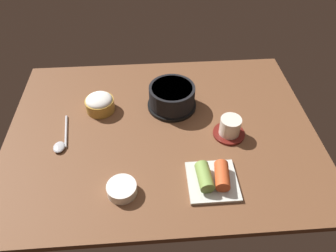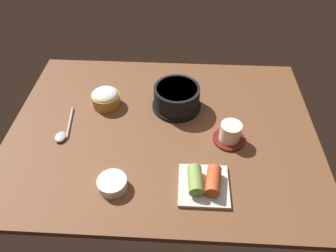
# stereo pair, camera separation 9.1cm
# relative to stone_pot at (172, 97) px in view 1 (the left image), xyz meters

# --- Properties ---
(dining_table) EXTENTS (1.00, 0.76, 0.02)m
(dining_table) POSITION_rel_stone_pot_xyz_m (-0.04, -0.11, -0.05)
(dining_table) COLOR brown
(dining_table) RESTS_ON ground
(stone_pot) EXTENTS (0.17, 0.17, 0.08)m
(stone_pot) POSITION_rel_stone_pot_xyz_m (0.00, 0.00, 0.00)
(stone_pot) COLOR black
(stone_pot) RESTS_ON dining_table
(rice_bowl) EXTENTS (0.10, 0.10, 0.06)m
(rice_bowl) POSITION_rel_stone_pot_xyz_m (-0.25, -0.00, -0.01)
(rice_bowl) COLOR #B78C38
(rice_bowl) RESTS_ON dining_table
(tea_cup_with_saucer) EXTENTS (0.10, 0.10, 0.07)m
(tea_cup_with_saucer) POSITION_rel_stone_pot_xyz_m (0.17, -0.15, -0.01)
(tea_cup_with_saucer) COLOR maroon
(tea_cup_with_saucer) RESTS_ON dining_table
(kimchi_plate) EXTENTS (0.14, 0.14, 0.05)m
(kimchi_plate) POSITION_rel_stone_pot_xyz_m (0.09, -0.33, -0.02)
(kimchi_plate) COLOR silver
(kimchi_plate) RESTS_ON dining_table
(side_bowl_near) EXTENTS (0.08, 0.08, 0.03)m
(side_bowl_near) POSITION_rel_stone_pot_xyz_m (-0.16, -0.35, -0.03)
(side_bowl_near) COLOR white
(side_bowl_near) RESTS_ON dining_table
(spoon) EXTENTS (0.04, 0.17, 0.01)m
(spoon) POSITION_rel_stone_pot_xyz_m (-0.36, -0.15, -0.04)
(spoon) COLOR #B7B7BC
(spoon) RESTS_ON dining_table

